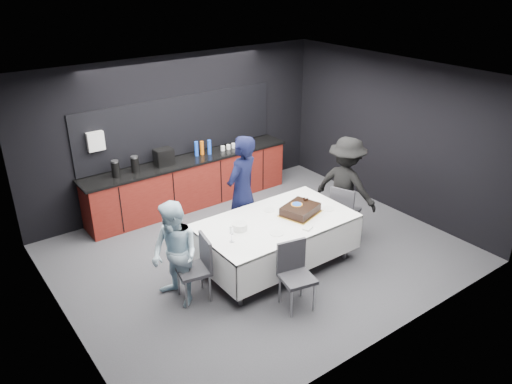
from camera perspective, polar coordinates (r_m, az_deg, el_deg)
ground at (r=8.07m, az=0.42°, el=-7.01°), size 6.00×6.00×0.00m
room_shell at (r=7.26m, az=0.47°, el=5.52°), size 6.04×5.04×2.82m
kitchenette at (r=9.48m, az=-7.68°, el=1.54°), size 4.10×0.64×2.05m
party_table at (r=7.47m, az=2.28°, el=-4.15°), size 2.32×1.32×0.78m
cake_assembly at (r=7.57m, az=5.07°, el=-2.02°), size 0.68×0.61×0.18m
plate_stack at (r=7.12m, az=-1.87°, el=-3.97°), size 0.22×0.22×0.10m
loose_plate_near at (r=7.05m, az=2.39°, el=-4.73°), size 0.20×0.20×0.01m
loose_plate_right_a at (r=8.00m, az=5.91°, el=-1.04°), size 0.18×0.18×0.01m
loose_plate_right_b at (r=7.80m, az=8.20°, el=-1.90°), size 0.20×0.20×0.01m
loose_plate_far at (r=7.68m, az=1.52°, el=-2.07°), size 0.18×0.18×0.01m
fork_pile at (r=7.20m, az=5.95°, el=-4.12°), size 0.18×0.15×0.02m
champagne_flute at (r=6.78m, az=-2.82°, el=-4.56°), size 0.06×0.06×0.22m
chair_left at (r=6.88m, az=-6.58°, el=-8.15°), size 0.49×0.49×0.92m
chair_right at (r=8.41m, az=9.99°, el=-1.84°), size 0.55×0.55×0.92m
chair_near at (r=6.73m, az=4.43°, el=-8.87°), size 0.50×0.50×0.92m
person_center at (r=7.94m, az=-1.61°, el=0.05°), size 0.80×0.66×1.86m
person_left at (r=6.72m, az=-9.25°, el=-7.09°), size 0.67×0.81×1.49m
person_right at (r=8.43m, az=10.20°, el=0.62°), size 0.90×1.23×1.71m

